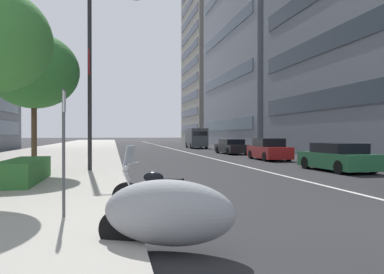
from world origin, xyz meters
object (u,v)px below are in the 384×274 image
at_px(car_approaching_light, 231,147).
at_px(motorcycle_under_tarp, 167,213).
at_px(street_lamp_with_banners, 98,62).
at_px(street_tree_by_lamp_post, 34,71).
at_px(car_mid_block_traffic, 269,150).
at_px(car_lead_in_lane, 337,158).
at_px(parking_sign_by_curb, 64,140).
at_px(delivery_van_ahead, 196,138).
at_px(motorcycle_nearest_camera, 159,193).

bearing_deg(car_approaching_light, motorcycle_under_tarp, 158.45).
xyz_separation_m(street_lamp_with_banners, street_tree_by_lamp_post, (-0.89, 2.51, -0.64)).
relative_size(motorcycle_under_tarp, street_tree_by_lamp_post, 0.37).
height_order(motorcycle_under_tarp, car_mid_block_traffic, car_mid_block_traffic).
relative_size(car_lead_in_lane, street_tree_by_lamp_post, 0.74).
bearing_deg(street_lamp_with_banners, motorcycle_under_tarp, -173.07).
bearing_deg(street_tree_by_lamp_post, car_approaching_light, -40.46).
bearing_deg(car_lead_in_lane, street_tree_by_lamp_post, 86.70).
relative_size(motorcycle_under_tarp, parking_sign_by_curb, 0.86).
bearing_deg(parking_sign_by_curb, delivery_van_ahead, -15.97).
relative_size(motorcycle_under_tarp, street_lamp_with_banners, 0.27).
xyz_separation_m(motorcycle_under_tarp, parking_sign_by_curb, (2.14, 1.71, 1.05)).
relative_size(car_lead_in_lane, street_lamp_with_banners, 0.54).
distance_m(street_lamp_with_banners, street_tree_by_lamp_post, 2.74).
bearing_deg(car_lead_in_lane, motorcycle_under_tarp, 136.14).
xyz_separation_m(car_lead_in_lane, delivery_van_ahead, (31.05, 0.04, 0.69)).
height_order(motorcycle_nearest_camera, car_approaching_light, motorcycle_nearest_camera).
bearing_deg(parking_sign_by_curb, motorcycle_nearest_camera, -71.17).
distance_m(motorcycle_nearest_camera, car_mid_block_traffic, 18.58).
height_order(motorcycle_nearest_camera, street_tree_by_lamp_post, street_tree_by_lamp_post).
distance_m(car_approaching_light, delivery_van_ahead, 14.83).
relative_size(car_lead_in_lane, delivery_van_ahead, 0.83).
xyz_separation_m(car_lead_in_lane, street_lamp_with_banners, (1.25, 11.12, 4.35)).
xyz_separation_m(car_mid_block_traffic, car_approaching_light, (8.14, 0.07, -0.05)).
distance_m(car_approaching_light, street_lamp_with_banners, 19.11).
xyz_separation_m(car_approaching_light, parking_sign_by_curb, (-24.80, 11.29, 1.00)).
distance_m(motorcycle_under_tarp, delivery_van_ahead, 42.85).
distance_m(car_approaching_light, parking_sign_by_curb, 27.27).
xyz_separation_m(delivery_van_ahead, parking_sign_by_curb, (-39.61, 11.33, 0.31)).
xyz_separation_m(car_approaching_light, street_lamp_with_banners, (-14.99, 11.03, 4.35)).
bearing_deg(delivery_van_ahead, car_approaching_light, -178.20).
distance_m(motorcycle_nearest_camera, street_lamp_with_banners, 10.35).
bearing_deg(delivery_van_ahead, motorcycle_under_tarp, 168.98).
xyz_separation_m(car_mid_block_traffic, street_lamp_with_banners, (-6.84, 11.10, 4.30)).
height_order(parking_sign_by_curb, street_tree_by_lamp_post, street_tree_by_lamp_post).
height_order(motorcycle_under_tarp, street_tree_by_lamp_post, street_tree_by_lamp_post).
relative_size(motorcycle_under_tarp, motorcycle_nearest_camera, 1.01).
distance_m(motorcycle_nearest_camera, car_lead_in_lane, 12.33).
relative_size(motorcycle_nearest_camera, parking_sign_by_curb, 0.86).
bearing_deg(car_mid_block_traffic, motorcycle_nearest_camera, 150.83).
distance_m(car_mid_block_traffic, street_tree_by_lamp_post, 16.08).
distance_m(delivery_van_ahead, parking_sign_by_curb, 41.20).
bearing_deg(delivery_van_ahead, street_tree_by_lamp_post, 158.08).
xyz_separation_m(delivery_van_ahead, street_tree_by_lamp_post, (-30.69, 13.58, 3.01)).
height_order(delivery_van_ahead, parking_sign_by_curb, parking_sign_by_curb).
relative_size(car_approaching_light, street_tree_by_lamp_post, 0.79).
height_order(motorcycle_nearest_camera, car_lead_in_lane, motorcycle_nearest_camera).
bearing_deg(motorcycle_nearest_camera, street_tree_by_lamp_post, -39.13).
relative_size(car_lead_in_lane, parking_sign_by_curb, 1.73).
relative_size(car_lead_in_lane, car_approaching_light, 0.94).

